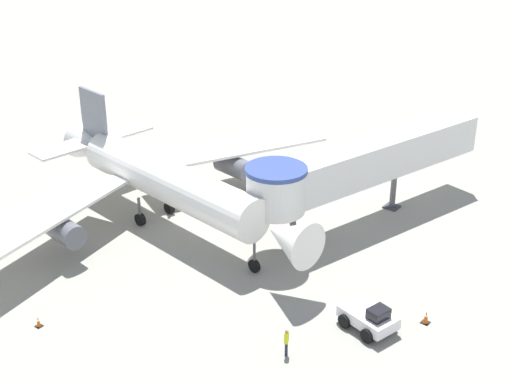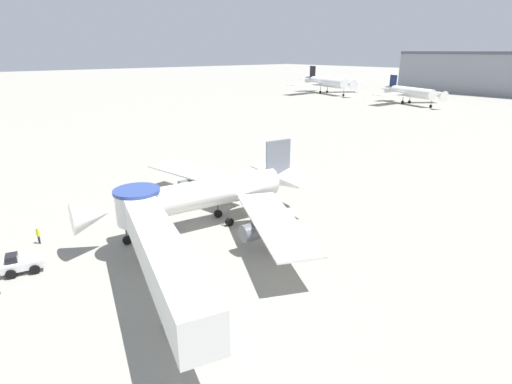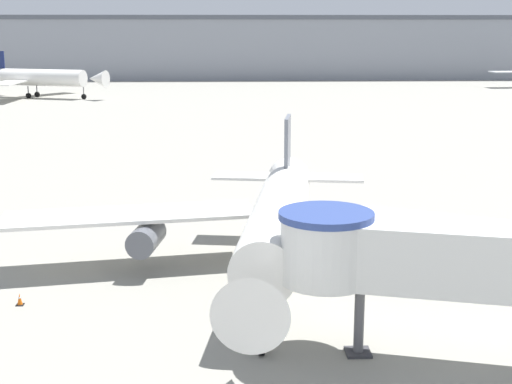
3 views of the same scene
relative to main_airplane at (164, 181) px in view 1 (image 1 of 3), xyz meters
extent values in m
plane|color=gray|center=(-0.03, -0.73, -3.56)|extent=(800.00, 800.00, 0.00)
cylinder|color=white|center=(-0.11, -0.80, 0.13)|extent=(5.38, 17.27, 3.01)
cone|color=white|center=(-1.72, -12.05, 0.13)|extent=(3.44, 3.70, 3.01)
cone|color=white|center=(1.24, 8.67, 0.13)|extent=(3.61, 4.89, 3.01)
cube|color=white|center=(-8.54, 3.27, -0.40)|extent=(15.29, 6.46, 0.22)
cube|color=white|center=(9.12, 0.75, -0.40)|extent=(15.07, 10.10, 0.22)
cube|color=slate|center=(1.20, 8.45, 2.83)|extent=(0.69, 3.23, 3.91)
cube|color=white|center=(1.27, 8.89, 0.65)|extent=(10.30, 3.66, 0.18)
cylinder|color=#565960|center=(-7.52, 2.02, -1.48)|extent=(2.09, 3.43, 1.65)
cylinder|color=#565960|center=(7.79, -0.16, -1.48)|extent=(2.09, 3.43, 1.65)
cylinder|color=#4C4C51|center=(-1.30, -9.15, -2.24)|extent=(0.18, 0.18, 1.73)
cylinder|color=black|center=(-1.30, -9.15, -3.11)|extent=(0.38, 0.93, 0.90)
cylinder|color=#4C4C51|center=(-1.15, 1.50, -2.24)|extent=(0.22, 0.22, 1.73)
cylinder|color=black|center=(-1.15, 1.50, -3.11)|extent=(0.52, 0.95, 0.90)
cylinder|color=#4C4C51|center=(1.53, 1.12, -2.24)|extent=(0.22, 0.22, 1.73)
cylinder|color=black|center=(1.53, 1.12, -3.11)|extent=(0.52, 0.95, 0.90)
cube|color=silver|center=(10.75, -11.33, 1.10)|extent=(19.29, 7.52, 2.80)
cylinder|color=silver|center=(1.44, -8.82, 1.10)|extent=(3.90, 3.90, 2.80)
cylinder|color=navy|center=(1.44, -8.82, 2.65)|extent=(4.10, 4.09, 0.30)
cylinder|color=#56565B|center=(2.93, -9.22, -1.93)|extent=(0.44, 0.44, 3.26)
cube|color=#333338|center=(2.93, -9.22, -3.50)|extent=(1.10, 1.10, 0.12)
cylinder|color=#56565B|center=(12.61, -11.83, -1.93)|extent=(0.44, 0.44, 3.26)
cube|color=#333338|center=(12.61, -11.83, -3.50)|extent=(1.10, 1.10, 0.12)
cube|color=silver|center=(-2.23, -18.02, -2.80)|extent=(2.64, 3.58, 0.68)
cube|color=black|center=(-2.41, -18.72, -2.16)|extent=(1.33, 1.15, 0.61)
cylinder|color=black|center=(-3.39, -18.63, -3.14)|extent=(0.50, 0.88, 0.83)
cylinder|color=black|center=(-1.51, -19.11, -3.14)|extent=(0.50, 0.88, 0.83)
cylinder|color=black|center=(-2.95, -16.92, -3.14)|extent=(0.50, 0.88, 0.83)
cylinder|color=black|center=(-1.07, -17.40, -3.14)|extent=(0.50, 0.88, 0.83)
cube|color=black|center=(0.25, -20.44, -3.54)|extent=(0.47, 0.47, 0.04)
cone|color=orange|center=(0.25, -20.44, -3.15)|extent=(0.32, 0.32, 0.74)
cylinder|color=white|center=(0.25, -20.44, -3.06)|extent=(0.18, 0.18, 0.09)
cube|color=black|center=(-13.55, -2.94, -3.54)|extent=(0.39, 0.39, 0.04)
cone|color=orange|center=(-13.55, -2.94, -3.21)|extent=(0.27, 0.27, 0.60)
cylinder|color=white|center=(-13.55, -2.94, -3.14)|extent=(0.15, 0.15, 0.07)
cylinder|color=#1E2338|center=(-7.12, -15.74, -3.15)|extent=(0.12, 0.12, 0.81)
cylinder|color=#1E2338|center=(-6.96, -15.69, -3.15)|extent=(0.12, 0.12, 0.81)
cube|color=#D1E019|center=(-7.04, -15.72, -2.42)|extent=(0.36, 0.28, 0.64)
sphere|color=tan|center=(-7.04, -15.72, -1.99)|extent=(0.22, 0.22, 0.22)
camera|label=1|loc=(-32.81, -33.33, 20.79)|focal=50.00mm
camera|label=2|loc=(33.68, -22.00, 14.32)|focal=28.00mm
camera|label=3|loc=(-2.67, -37.98, 10.38)|focal=50.00mm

